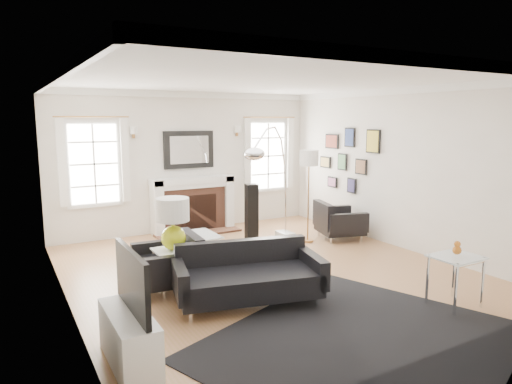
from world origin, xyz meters
TOP-DOWN VIEW (x-y plane):
  - floor at (0.00, 0.00)m, footprint 6.00×6.00m
  - back_wall at (0.00, 3.00)m, footprint 5.50×0.04m
  - front_wall at (0.00, -3.00)m, footprint 5.50×0.04m
  - left_wall at (-2.75, 0.00)m, footprint 0.04×6.00m
  - right_wall at (2.75, 0.00)m, footprint 0.04×6.00m
  - ceiling at (0.00, 0.00)m, footprint 5.50×6.00m
  - crown_molding at (0.00, 0.00)m, footprint 5.50×6.00m
  - fireplace at (0.00, 2.79)m, footprint 1.70×0.69m
  - mantel_mirror at (0.00, 2.95)m, footprint 1.05×0.07m
  - window_left at (-1.85, 2.95)m, footprint 1.24×0.15m
  - window_right at (1.85, 2.95)m, footprint 1.24×0.15m
  - gallery_wall at (2.72, 1.30)m, footprint 0.04×1.73m
  - tv_unit at (-2.44, -1.70)m, footprint 0.35×1.00m
  - area_rug at (-0.29, -2.46)m, footprint 3.82×3.52m
  - sofa at (-0.79, -0.94)m, footprint 1.95×1.23m
  - armchair_left at (-1.47, -0.05)m, footprint 0.87×0.96m
  - armchair_right at (2.14, 0.87)m, footprint 0.99×1.05m
  - coffee_table at (-0.66, 1.20)m, footprint 0.80×0.80m
  - side_table_left at (-1.44, -0.10)m, footprint 0.50×0.50m
  - nesting_table at (1.33, -2.31)m, footprint 0.57×0.48m
  - gourd_lamp at (-1.44, -0.10)m, footprint 0.43×0.43m
  - orange_vase at (1.33, -2.31)m, footprint 0.10×0.10m
  - arc_floor_lamp at (0.53, 0.63)m, footprint 1.57×1.45m
  - stick_floor_lamp at (1.55, 0.99)m, footprint 0.34×0.34m
  - speaker_tower at (0.70, 1.63)m, footprint 0.24×0.24m

SIDE VIEW (x-z plane):
  - floor at x=0.00m, z-range 0.00..0.00m
  - area_rug at x=-0.29m, z-range 0.00..0.01m
  - sofa at x=-0.79m, z-range 0.03..0.62m
  - coffee_table at x=-0.66m, z-range 0.15..0.50m
  - tv_unit at x=-2.44m, z-range -0.22..0.87m
  - armchair_right at x=2.14m, z-range 0.03..0.62m
  - armchair_left at x=-1.47m, z-range 0.03..0.64m
  - side_table_left at x=-1.44m, z-range 0.17..0.72m
  - nesting_table at x=1.33m, z-range 0.19..0.82m
  - speaker_tower at x=0.70m, z-range 0.00..1.06m
  - fireplace at x=0.00m, z-range -0.01..1.10m
  - orange_vase at x=1.33m, z-range 0.64..0.80m
  - gourd_lamp at x=-1.44m, z-range 0.60..1.30m
  - arc_floor_lamp at x=0.53m, z-range 0.09..2.31m
  - back_wall at x=0.00m, z-range 0.00..2.80m
  - front_wall at x=0.00m, z-range 0.00..2.80m
  - left_wall at x=-2.75m, z-range 0.00..2.80m
  - right_wall at x=2.75m, z-range 0.00..2.80m
  - window_left at x=-1.85m, z-range 0.65..2.27m
  - window_right at x=1.85m, z-range 0.65..2.27m
  - stick_floor_lamp at x=1.55m, z-range 0.62..2.32m
  - gallery_wall at x=2.72m, z-range 0.89..2.18m
  - mantel_mirror at x=0.00m, z-range 1.27..2.02m
  - crown_molding at x=0.00m, z-range 2.68..2.80m
  - ceiling at x=0.00m, z-range 2.79..2.81m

